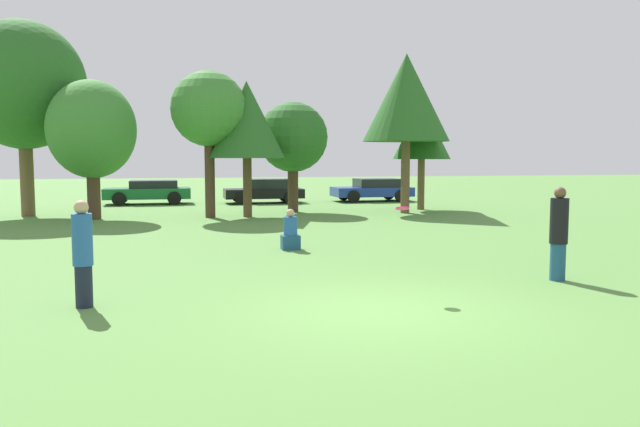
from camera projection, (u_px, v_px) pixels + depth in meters
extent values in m
plane|color=#54843D|center=(385.00, 311.00, 9.40)|extent=(120.00, 120.00, 0.00)
cylinder|color=#191E33|center=(84.00, 286.00, 9.60)|extent=(0.26, 0.26, 0.65)
cylinder|color=#2659A5|center=(82.00, 240.00, 9.53)|extent=(0.30, 0.30, 0.80)
sphere|color=tan|center=(81.00, 207.00, 9.49)|extent=(0.22, 0.22, 0.22)
cylinder|color=navy|center=(558.00, 262.00, 11.68)|extent=(0.28, 0.28, 0.70)
cylinder|color=black|center=(559.00, 221.00, 11.61)|extent=(0.33, 0.33, 0.85)
sphere|color=brown|center=(560.00, 193.00, 11.57)|extent=(0.22, 0.22, 0.22)
cylinder|color=#F21E72|center=(402.00, 208.00, 10.47)|extent=(0.23, 0.23, 0.09)
cube|color=navy|center=(291.00, 242.00, 15.59)|extent=(0.45, 0.38, 0.36)
cylinder|color=#2659A5|center=(290.00, 226.00, 15.55)|extent=(0.34, 0.34, 0.46)
sphere|color=tan|center=(290.00, 213.00, 15.52)|extent=(0.21, 0.21, 0.21)
cylinder|color=brown|center=(27.00, 168.00, 24.20)|extent=(0.51, 0.51, 3.78)
ellipsoid|color=#286023|center=(23.00, 85.00, 23.91)|extent=(4.67, 4.67, 4.93)
cylinder|color=#473323|center=(94.00, 186.00, 22.98)|extent=(0.48, 0.48, 2.44)
ellipsoid|color=#3D7F33|center=(92.00, 129.00, 22.79)|extent=(3.19, 3.19, 3.59)
cylinder|color=#473323|center=(210.00, 174.00, 23.61)|extent=(0.38, 0.38, 3.32)
sphere|color=#3D7F33|center=(209.00, 109.00, 23.39)|extent=(2.84, 2.84, 2.84)
cylinder|color=brown|center=(247.00, 188.00, 23.91)|extent=(0.34, 0.34, 2.26)
cone|color=#286023|center=(247.00, 120.00, 23.67)|extent=(2.91, 2.91, 2.91)
cylinder|color=#473323|center=(293.00, 184.00, 26.09)|extent=(0.44, 0.44, 2.32)
sphere|color=#286023|center=(293.00, 137.00, 25.91)|extent=(2.91, 2.91, 2.91)
cylinder|color=brown|center=(405.00, 177.00, 25.52)|extent=(0.36, 0.36, 2.93)
cone|color=#286023|center=(406.00, 98.00, 25.23)|extent=(3.53, 3.53, 3.53)
cylinder|color=brown|center=(421.00, 184.00, 27.26)|extent=(0.31, 0.31, 2.20)
cone|color=#286023|center=(422.00, 130.00, 27.05)|extent=(2.50, 2.50, 2.50)
cube|color=#196633|center=(148.00, 193.00, 30.39)|extent=(4.10, 1.86, 0.51)
cube|color=black|center=(154.00, 184.00, 30.42)|extent=(2.26, 1.62, 0.37)
cylinder|color=black|center=(119.00, 199.00, 29.24)|extent=(0.65, 0.18, 0.65)
cylinder|color=black|center=(122.00, 197.00, 31.00)|extent=(0.65, 0.18, 0.65)
cylinder|color=black|center=(174.00, 198.00, 29.82)|extent=(0.65, 0.18, 0.65)
cylinder|color=black|center=(174.00, 196.00, 31.58)|extent=(0.65, 0.18, 0.65)
cube|color=black|center=(264.00, 193.00, 31.10)|extent=(3.90, 1.74, 0.46)
cube|color=black|center=(269.00, 184.00, 31.12)|extent=(2.15, 1.52, 0.49)
cylinder|color=black|center=(241.00, 198.00, 30.02)|extent=(0.61, 0.21, 0.60)
cylinder|color=black|center=(238.00, 196.00, 31.66)|extent=(0.61, 0.21, 0.60)
cylinder|color=black|center=(290.00, 198.00, 30.57)|extent=(0.61, 0.21, 0.60)
cylinder|color=black|center=(284.00, 196.00, 32.21)|extent=(0.61, 0.21, 0.60)
cube|color=#1E389E|center=(372.00, 192.00, 32.32)|extent=(4.06, 1.92, 0.47)
cube|color=black|center=(377.00, 183.00, 32.35)|extent=(2.24, 1.68, 0.44)
cylinder|color=black|center=(354.00, 197.00, 31.14)|extent=(0.63, 0.17, 0.63)
cylinder|color=black|center=(344.00, 194.00, 32.96)|extent=(0.63, 0.17, 0.63)
cylinder|color=black|center=(401.00, 196.00, 31.71)|extent=(0.63, 0.17, 0.63)
cylinder|color=black|center=(388.00, 194.00, 33.54)|extent=(0.63, 0.17, 0.63)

